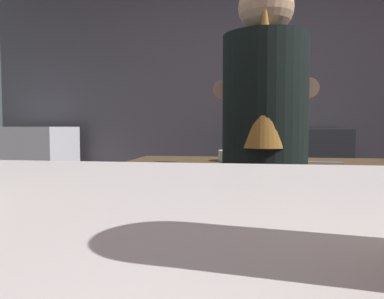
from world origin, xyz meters
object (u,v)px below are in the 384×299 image
object	(u,v)px
chefs_knife	(318,162)
bartender	(264,157)
mixing_bowl	(238,156)
bottle_soy	(257,120)
bottle_olive_oil	(294,118)
mini_fridge	(31,187)

from	to	relation	value
chefs_knife	bartender	bearing A→B (deg)	-119.30
chefs_knife	mixing_bowl	bearing A→B (deg)	175.57
mixing_bowl	bottle_soy	size ratio (longest dim) A/B	1.03
bottle_olive_oil	bartender	bearing A→B (deg)	-99.85
bottle_soy	bottle_olive_oil	bearing A→B (deg)	30.22
bartender	bottle_soy	bearing A→B (deg)	3.05
bartender	bottle_olive_oil	xyz separation A→B (m)	(0.32, 1.85, 0.19)
bottle_soy	bottle_olive_oil	xyz separation A→B (m)	(0.32, 0.19, 0.01)
mini_fridge	bartender	distance (m)	2.59
chefs_knife	bottle_olive_oil	world-z (taller)	bottle_olive_oil
bottle_soy	bartender	bearing A→B (deg)	-90.04
mixing_bowl	chefs_knife	size ratio (longest dim) A/B	0.86
bartender	mixing_bowl	bearing A→B (deg)	17.37
mini_fridge	bartender	size ratio (longest dim) A/B	0.65
bottle_olive_oil	mixing_bowl	bearing A→B (deg)	-107.86
chefs_knife	bottle_olive_oil	size ratio (longest dim) A/B	1.02
bottle_soy	chefs_knife	bearing A→B (deg)	-77.45
bartender	bottle_soy	distance (m)	1.67
bottle_soy	bottle_olive_oil	distance (m)	0.37
bartender	mini_fridge	bearing A→B (deg)	54.70
bartender	chefs_knife	bearing A→B (deg)	-31.44
chefs_knife	bottle_olive_oil	xyz separation A→B (m)	(0.04, 1.44, 0.25)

